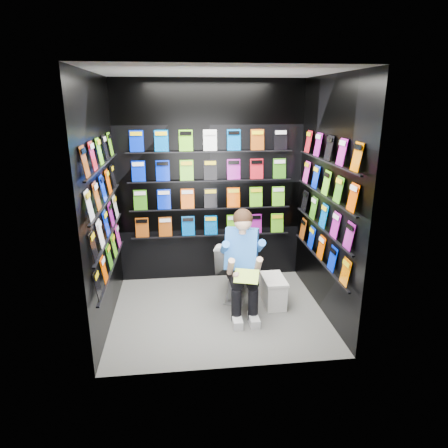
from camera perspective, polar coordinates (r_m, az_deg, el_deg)
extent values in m
plane|color=slate|center=(4.71, -0.77, -12.50)|extent=(2.40, 2.40, 0.00)
plane|color=white|center=(4.09, -0.92, 20.92)|extent=(2.40, 2.40, 0.00)
cube|color=black|center=(5.19, -1.97, 5.73)|extent=(2.40, 0.04, 2.60)
cube|color=black|center=(3.26, 0.95, -1.35)|extent=(2.40, 0.04, 2.60)
cube|color=black|center=(4.27, -17.09, 2.40)|extent=(0.04, 2.00, 2.60)
cube|color=black|center=(4.50, 14.59, 3.34)|extent=(0.04, 2.00, 2.60)
imported|color=white|center=(4.96, 1.74, -6.17)|extent=(0.62, 0.84, 0.73)
cube|color=white|center=(4.85, 7.07, -9.64)|extent=(0.23, 0.42, 0.31)
cube|color=white|center=(4.77, 7.14, -7.81)|extent=(0.26, 0.44, 0.03)
cube|color=green|center=(4.21, 3.22, -7.47)|extent=(0.29, 0.22, 0.11)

